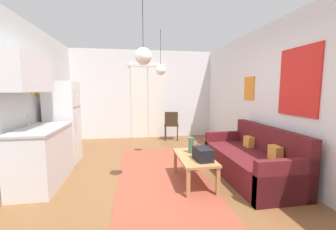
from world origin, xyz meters
TOP-DOWN VIEW (x-y plane):
  - ground_plane at (0.00, 0.00)m, footprint 4.84×7.57m
  - wall_back at (0.01, 3.53)m, footprint 4.44×0.13m
  - wall_right at (2.17, -0.00)m, footprint 0.12×7.17m
  - area_rug at (0.13, 0.22)m, footprint 1.46×3.65m
  - couch at (1.67, 0.09)m, footprint 0.87×1.93m
  - coffee_table at (0.61, 0.01)m, footprint 0.51×0.98m
  - bamboo_vase at (0.61, 0.18)m, footprint 0.09×0.09m
  - handbag at (0.68, -0.21)m, footprint 0.25×0.34m
  - refrigerator at (-1.75, 1.45)m, footprint 0.58×0.64m
  - kitchen_counter at (-1.77, 0.37)m, footprint 0.59×1.27m
  - accent_chair at (0.77, 2.96)m, footprint 0.49×0.48m
  - pendant_lamp_near at (-0.18, -0.23)m, footprint 0.23×0.23m
  - pendant_lamp_far at (0.24, 1.22)m, footprint 0.21×0.21m

SIDE VIEW (x-z plane):
  - ground_plane at x=0.00m, z-range -0.10..0.00m
  - area_rug at x=0.13m, z-range 0.00..0.01m
  - couch at x=1.67m, z-range -0.16..0.70m
  - coffee_table at x=0.61m, z-range 0.16..0.61m
  - accent_chair at x=0.77m, z-range 0.06..0.91m
  - handbag at x=0.68m, z-range 0.39..0.70m
  - bamboo_vase at x=0.61m, z-range 0.34..0.82m
  - kitchen_counter at x=-1.77m, z-range -0.24..1.78m
  - refrigerator at x=-1.75m, z-range 0.00..1.66m
  - wall_back at x=0.01m, z-range -0.01..2.67m
  - wall_right at x=2.17m, z-range 0.00..2.68m
  - pendant_lamp_far at x=0.24m, z-range 1.44..2.34m
  - pendant_lamp_near at x=-0.18m, z-range 1.50..2.37m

